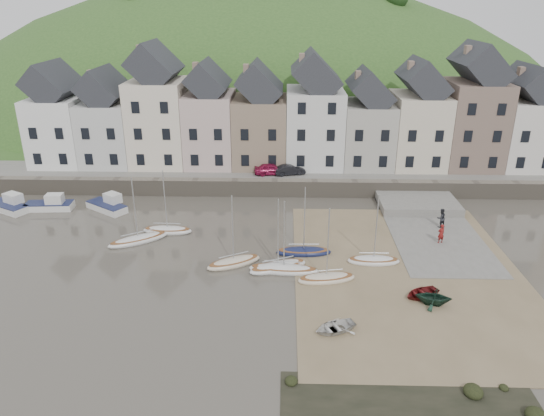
{
  "coord_description": "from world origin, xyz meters",
  "views": [
    {
      "loc": [
        1.13,
        -36.09,
        20.32
      ],
      "look_at": [
        0.0,
        6.0,
        3.0
      ],
      "focal_mm": 33.82,
      "sensor_mm": 36.0,
      "label": 1
    }
  ],
  "objects_px": {
    "person_red": "(441,234)",
    "car_left": "(271,169)",
    "rowboat_green": "(433,296)",
    "rowboat_white": "(335,327)",
    "car_right": "(290,170)",
    "person_dark": "(441,218)",
    "sailboat_0": "(138,240)",
    "rowboat_red": "(421,293)"
  },
  "relations": [
    {
      "from": "person_dark",
      "to": "rowboat_white",
      "type": "bearing_deg",
      "value": 31.58
    },
    {
      "from": "person_dark",
      "to": "car_left",
      "type": "bearing_deg",
      "value": -57.26
    },
    {
      "from": "rowboat_green",
      "to": "rowboat_white",
      "type": "bearing_deg",
      "value": -53.66
    },
    {
      "from": "rowboat_white",
      "to": "person_dark",
      "type": "xyz_separation_m",
      "value": [
        11.46,
        16.68,
        0.69
      ]
    },
    {
      "from": "sailboat_0",
      "to": "person_red",
      "type": "bearing_deg",
      "value": 0.82
    },
    {
      "from": "rowboat_green",
      "to": "car_left",
      "type": "height_order",
      "value": "car_left"
    },
    {
      "from": "rowboat_red",
      "to": "car_right",
      "type": "bearing_deg",
      "value": 174.93
    },
    {
      "from": "person_red",
      "to": "car_left",
      "type": "height_order",
      "value": "car_left"
    },
    {
      "from": "rowboat_red",
      "to": "car_right",
      "type": "distance_m",
      "value": 25.05
    },
    {
      "from": "car_left",
      "to": "car_right",
      "type": "distance_m",
      "value": 2.13
    },
    {
      "from": "sailboat_0",
      "to": "car_right",
      "type": "xyz_separation_m",
      "value": [
        13.65,
        14.6,
        1.92
      ]
    },
    {
      "from": "car_left",
      "to": "sailboat_0",
      "type": "bearing_deg",
      "value": 134.67
    },
    {
      "from": "rowboat_white",
      "to": "person_red",
      "type": "relative_size",
      "value": 1.61
    },
    {
      "from": "person_red",
      "to": "car_left",
      "type": "distance_m",
      "value": 21.04
    },
    {
      "from": "rowboat_red",
      "to": "car_left",
      "type": "height_order",
      "value": "car_left"
    },
    {
      "from": "person_red",
      "to": "car_right",
      "type": "xyz_separation_m",
      "value": [
        -13.33,
        14.21,
        1.17
      ]
    },
    {
      "from": "sailboat_0",
      "to": "person_red",
      "type": "xyz_separation_m",
      "value": [
        26.98,
        0.39,
        0.75
      ]
    },
    {
      "from": "person_dark",
      "to": "car_right",
      "type": "relative_size",
      "value": 0.53
    },
    {
      "from": "rowboat_white",
      "to": "car_left",
      "type": "bearing_deg",
      "value": 164.94
    },
    {
      "from": "sailboat_0",
      "to": "rowboat_white",
      "type": "relative_size",
      "value": 2.22
    },
    {
      "from": "rowboat_white",
      "to": "car_right",
      "type": "height_order",
      "value": "car_right"
    },
    {
      "from": "sailboat_0",
      "to": "rowboat_red",
      "type": "relative_size",
      "value": 2.29
    },
    {
      "from": "rowboat_white",
      "to": "rowboat_red",
      "type": "distance_m",
      "value": 8.02
    },
    {
      "from": "rowboat_green",
      "to": "car_left",
      "type": "relative_size",
      "value": 0.66
    },
    {
      "from": "person_red",
      "to": "car_left",
      "type": "relative_size",
      "value": 0.47
    },
    {
      "from": "rowboat_white",
      "to": "rowboat_green",
      "type": "bearing_deg",
      "value": 89.28
    },
    {
      "from": "rowboat_green",
      "to": "rowboat_red",
      "type": "distance_m",
      "value": 1.25
    },
    {
      "from": "car_left",
      "to": "rowboat_green",
      "type": "bearing_deg",
      "value": -160.23
    },
    {
      "from": "sailboat_0",
      "to": "rowboat_red",
      "type": "xyz_separation_m",
      "value": [
        23.19,
        -8.49,
        0.09
      ]
    },
    {
      "from": "rowboat_green",
      "to": "car_right",
      "type": "relative_size",
      "value": 0.72
    },
    {
      "from": "rowboat_white",
      "to": "rowboat_green",
      "type": "distance_m",
      "value": 7.99
    },
    {
      "from": "sailboat_0",
      "to": "rowboat_white",
      "type": "xyz_separation_m",
      "value": [
        16.47,
        -12.87,
        0.1
      ]
    },
    {
      "from": "rowboat_white",
      "to": "person_red",
      "type": "distance_m",
      "value": 16.93
    },
    {
      "from": "rowboat_red",
      "to": "person_dark",
      "type": "distance_m",
      "value": 13.2
    },
    {
      "from": "rowboat_white",
      "to": "car_left",
      "type": "height_order",
      "value": "car_left"
    },
    {
      "from": "person_dark",
      "to": "car_right",
      "type": "xyz_separation_m",
      "value": [
        -14.28,
        10.79,
        1.13
      ]
    },
    {
      "from": "person_red",
      "to": "car_left",
      "type": "xyz_separation_m",
      "value": [
        -15.46,
        14.21,
        1.24
      ]
    },
    {
      "from": "rowboat_green",
      "to": "person_dark",
      "type": "relative_size",
      "value": 1.35
    },
    {
      "from": "car_left",
      "to": "rowboat_red",
      "type": "bearing_deg",
      "value": -160.24
    },
    {
      "from": "rowboat_green",
      "to": "sailboat_0",
      "type": "bearing_deg",
      "value": -100.15
    },
    {
      "from": "person_red",
      "to": "car_right",
      "type": "height_order",
      "value": "car_right"
    },
    {
      "from": "rowboat_red",
      "to": "person_red",
      "type": "relative_size",
      "value": 1.56
    }
  ]
}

